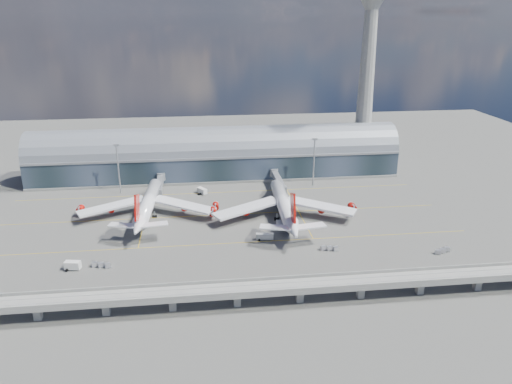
{
  "coord_description": "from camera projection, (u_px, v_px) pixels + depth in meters",
  "views": [
    {
      "loc": [
        -10.55,
        -190.02,
        87.1
      ],
      "look_at": [
        13.94,
        10.0,
        14.0
      ],
      "focal_mm": 35.0,
      "sensor_mm": 36.0,
      "label": 1
    }
  ],
  "objects": [
    {
      "name": "floodlight_mast_left",
      "position": [
        118.0,
        168.0,
        249.18
      ],
      "size": [
        3.0,
        0.7,
        25.7
      ],
      "color": "gray",
      "rests_on": "ground"
    },
    {
      "name": "service_truck_5",
      "position": [
        202.0,
        191.0,
        252.62
      ],
      "size": [
        5.28,
        6.36,
        2.94
      ],
      "rotation": [
        0.0,
        0.0,
        0.58
      ],
      "color": "silver",
      "rests_on": "ground"
    },
    {
      "name": "ground",
      "position": [
        226.0,
        233.0,
        208.22
      ],
      "size": [
        500.0,
        500.0,
        0.0
      ],
      "primitive_type": "plane",
      "color": "#474744",
      "rests_on": "ground"
    },
    {
      "name": "taxi_lines",
      "position": [
        223.0,
        213.0,
        228.84
      ],
      "size": [
        200.0,
        80.12,
        0.01
      ],
      "color": "gold",
      "rests_on": "ground"
    },
    {
      "name": "guideway",
      "position": [
        237.0,
        291.0,
        155.09
      ],
      "size": [
        220.0,
        8.5,
        7.2
      ],
      "color": "gray",
      "rests_on": "ground"
    },
    {
      "name": "cargo_train_1",
      "position": [
        329.0,
        248.0,
        192.86
      ],
      "size": [
        7.26,
        3.02,
        1.59
      ],
      "rotation": [
        0.0,
        0.0,
        1.79
      ],
      "color": "gray",
      "rests_on": "ground"
    },
    {
      "name": "jet_bridge_right",
      "position": [
        278.0,
        180.0,
        257.67
      ],
      "size": [
        4.4,
        32.0,
        7.25
      ],
      "color": "gray",
      "rests_on": "ground"
    },
    {
      "name": "cargo_train_0",
      "position": [
        101.0,
        265.0,
        180.06
      ],
      "size": [
        7.63,
        3.72,
        1.68
      ],
      "rotation": [
        0.0,
        0.0,
        1.87
      ],
      "color": "gray",
      "rests_on": "ground"
    },
    {
      "name": "floodlight_mast_right",
      "position": [
        314.0,
        161.0,
        260.6
      ],
      "size": [
        3.0,
        0.7,
        25.7
      ],
      "color": "gray",
      "rests_on": "ground"
    },
    {
      "name": "control_tower",
      "position": [
        367.0,
        79.0,
        277.76
      ],
      "size": [
        19.0,
        19.0,
        103.0
      ],
      "color": "gray",
      "rests_on": "ground"
    },
    {
      "name": "service_truck_3",
      "position": [
        280.0,
        225.0,
        212.41
      ],
      "size": [
        2.35,
        5.63,
        2.72
      ],
      "rotation": [
        0.0,
        0.0,
        -0.0
      ],
      "color": "silver",
      "rests_on": "ground"
    },
    {
      "name": "jet_bridge_left",
      "position": [
        160.0,
        183.0,
        252.59
      ],
      "size": [
        4.4,
        28.0,
        7.25
      ],
      "color": "gray",
      "rests_on": "ground"
    },
    {
      "name": "airliner_left",
      "position": [
        147.0,
        204.0,
        223.26
      ],
      "size": [
        63.89,
        67.12,
        20.45
      ],
      "rotation": [
        0.0,
        0.0,
        -0.06
      ],
      "color": "white",
      "rests_on": "ground"
    },
    {
      "name": "service_truck_4",
      "position": [
        279.0,
        196.0,
        245.57
      ],
      "size": [
        2.57,
        4.9,
        2.79
      ],
      "rotation": [
        0.0,
        0.0,
        0.04
      ],
      "color": "silver",
      "rests_on": "ground"
    },
    {
      "name": "cargo_train_2",
      "position": [
        443.0,
        251.0,
        190.89
      ],
      "size": [
        7.42,
        4.13,
        1.65
      ],
      "rotation": [
        0.0,
        0.0,
        1.2
      ],
      "color": "gray",
      "rests_on": "ground"
    },
    {
      "name": "airliner_right",
      "position": [
        284.0,
        206.0,
        221.44
      ],
      "size": [
        66.62,
        69.63,
        22.1
      ],
      "rotation": [
        0.0,
        0.0,
        -0.04
      ],
      "color": "white",
      "rests_on": "ground"
    },
    {
      "name": "terminal",
      "position": [
        216.0,
        156.0,
        277.12
      ],
      "size": [
        200.0,
        30.0,
        28.0
      ],
      "color": "#1C282F",
      "rests_on": "ground"
    },
    {
      "name": "service_truck_2",
      "position": [
        265.0,
        236.0,
        201.84
      ],
      "size": [
        7.28,
        3.05,
        2.56
      ],
      "rotation": [
        0.0,
        0.0,
        1.42
      ],
      "color": "silver",
      "rests_on": "ground"
    },
    {
      "name": "service_truck_1",
      "position": [
        73.0,
        265.0,
        178.22
      ],
      "size": [
        5.88,
        3.55,
        3.19
      ],
      "rotation": [
        0.0,
        0.0,
        1.38
      ],
      "color": "silver",
      "rests_on": "ground"
    }
  ]
}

